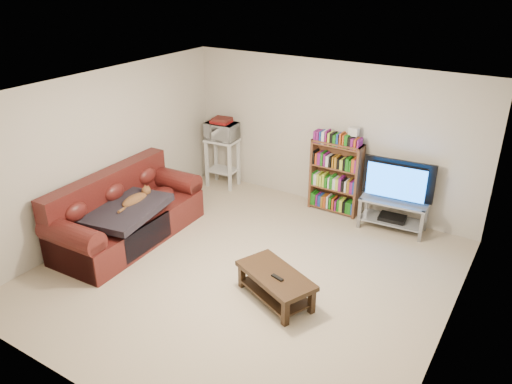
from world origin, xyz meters
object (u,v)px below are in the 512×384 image
Objects in this scene: sofa at (125,216)px; tv_stand at (393,209)px; coffee_table at (276,281)px; bookshelf at (336,176)px.

sofa reaches higher than tv_stand.
coffee_table is 2.64m from bookshelf.
coffee_table is at bearing -5.11° from sofa.
bookshelf reaches higher than coffee_table.
sofa is 4.04m from tv_stand.
tv_stand is 0.85× the size of bookshelf.
coffee_table is 2.56m from tv_stand.
sofa is at bearing -131.88° from bookshelf.
sofa is at bearing -159.43° from coffee_table.
bookshelf is at bearing 45.03° from sofa.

